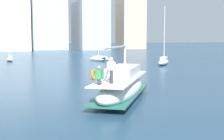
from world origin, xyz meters
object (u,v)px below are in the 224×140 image
Objects in this scene: moored_sloop_near at (163,61)px; moored_cutter_left at (9,59)px; main_sailboat at (122,86)px; moored_sloop_far at (100,58)px.

moored_sloop_near is 27.00m from moored_cutter_left.
moored_cutter_left is (-22.16, 15.43, -0.10)m from moored_sloop_near.
main_sailboat is 38.79m from moored_cutter_left.
moored_sloop_near is 13.21m from moored_sloop_far.
moored_sloop_near reaches higher than moored_sloop_far.
moored_sloop_far is (-6.81, 11.32, -0.10)m from moored_sloop_near.
moored_sloop_far is at bearing 75.89° from main_sailboat.
moored_sloop_far is (8.56, 34.07, -0.41)m from main_sailboat.
main_sailboat reaches higher than moored_sloop_near.
moored_cutter_left reaches higher than moored_sloop_far.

